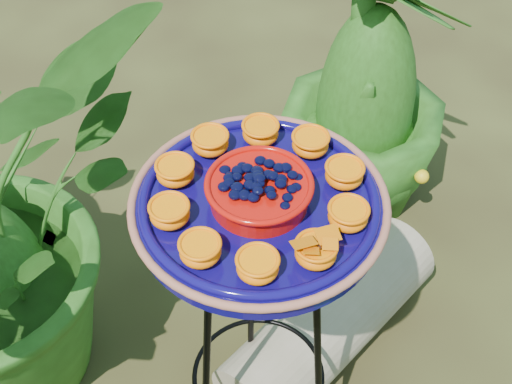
% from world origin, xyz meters
% --- Properties ---
extents(tripod_stand, '(0.37, 0.37, 0.82)m').
position_xyz_m(tripod_stand, '(-0.01, 0.05, 0.50)').
color(tripod_stand, black).
rests_on(tripod_stand, ground).
extents(feeder_dish, '(0.52, 0.52, 0.10)m').
position_xyz_m(feeder_dish, '(-0.01, 0.05, 0.86)').
color(feeder_dish, '#0D0752').
rests_on(feeder_dish, tripod_stand).
extents(driftwood_log, '(0.70, 0.48, 0.22)m').
position_xyz_m(driftwood_log, '(0.27, 0.21, 0.11)').
color(driftwood_log, tan).
rests_on(driftwood_log, ground).
extents(shrub_back_right, '(0.69, 0.69, 0.89)m').
position_xyz_m(shrub_back_right, '(0.62, 0.69, 0.45)').
color(shrub_back_right, '#224813').
rests_on(shrub_back_right, ground).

